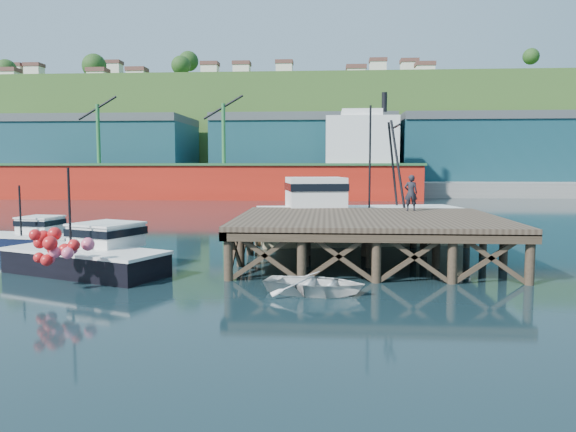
# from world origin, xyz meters

# --- Properties ---
(ground) EXTENTS (300.00, 300.00, 0.00)m
(ground) POSITION_xyz_m (0.00, 0.00, 0.00)
(ground) COLOR black
(ground) RESTS_ON ground
(wharf) EXTENTS (12.00, 10.00, 2.62)m
(wharf) POSITION_xyz_m (5.50, -0.19, 1.94)
(wharf) COLOR brown
(wharf) RESTS_ON ground
(far_quay) EXTENTS (160.00, 40.00, 2.00)m
(far_quay) POSITION_xyz_m (0.00, 70.00, 1.00)
(far_quay) COLOR gray
(far_quay) RESTS_ON ground
(warehouse_left) EXTENTS (32.00, 16.00, 9.00)m
(warehouse_left) POSITION_xyz_m (-35.00, 65.00, 6.50)
(warehouse_left) COLOR #184050
(warehouse_left) RESTS_ON far_quay
(warehouse_mid) EXTENTS (28.00, 16.00, 9.00)m
(warehouse_mid) POSITION_xyz_m (0.00, 65.00, 6.50)
(warehouse_mid) COLOR #184050
(warehouse_mid) RESTS_ON far_quay
(warehouse_right) EXTENTS (30.00, 16.00, 9.00)m
(warehouse_right) POSITION_xyz_m (30.00, 65.00, 6.50)
(warehouse_right) COLOR #184050
(warehouse_right) RESTS_ON far_quay
(cargo_ship) EXTENTS (55.50, 10.00, 13.75)m
(cargo_ship) POSITION_xyz_m (-8.46, 48.00, 3.31)
(cargo_ship) COLOR red
(cargo_ship) RESTS_ON ground
(hillside) EXTENTS (220.00, 50.00, 22.00)m
(hillside) POSITION_xyz_m (0.00, 100.00, 11.00)
(hillside) COLOR #2D511E
(hillside) RESTS_ON ground
(boat_navy) EXTENTS (5.77, 3.43, 3.46)m
(boat_navy) POSITION_xyz_m (-11.65, 1.89, 0.70)
(boat_navy) COLOR black
(boat_navy) RESTS_ON ground
(boat_black) EXTENTS (7.54, 6.27, 4.38)m
(boat_black) POSITION_xyz_m (-6.17, -3.58, 0.80)
(boat_black) COLOR black
(boat_black) RESTS_ON ground
(trawler) EXTENTS (12.29, 6.29, 7.85)m
(trawler) POSITION_xyz_m (5.28, 6.50, 1.62)
(trawler) COLOR beige
(trawler) RESTS_ON ground
(dinghy) EXTENTS (4.03, 3.27, 0.73)m
(dinghy) POSITION_xyz_m (3.19, -6.74, 0.37)
(dinghy) COLOR silver
(dinghy) RESTS_ON ground
(dockworker) EXTENTS (0.70, 0.48, 1.85)m
(dockworker) POSITION_xyz_m (7.92, 3.14, 3.05)
(dockworker) COLOR black
(dockworker) RESTS_ON wharf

